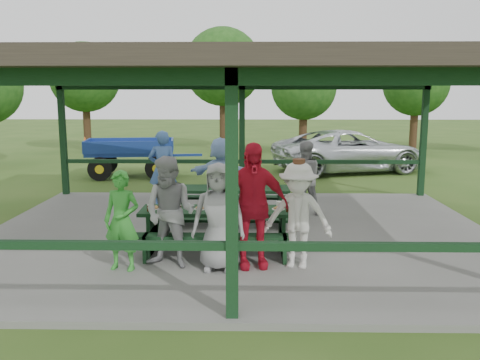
{
  "coord_description": "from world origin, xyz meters",
  "views": [
    {
      "loc": [
        0.21,
        -9.68,
        2.82
      ],
      "look_at": [
        0.03,
        -0.3,
        1.2
      ],
      "focal_mm": 38.0,
      "sensor_mm": 36.0,
      "label": 1
    }
  ],
  "objects_px": {
    "contestant_grey_mid": "(219,217)",
    "contestant_red": "(252,205)",
    "spectator_grey": "(304,178)",
    "spectator_blue": "(163,169)",
    "contestant_white_fedora": "(298,215)",
    "picnic_table_far": "(230,201)",
    "pickup_truck": "(349,151)",
    "spectator_lblue": "(221,176)",
    "picnic_table_near": "(217,225)",
    "contestant_green": "(122,221)",
    "contestant_grey_left": "(170,212)",
    "farm_trailer": "(131,157)"
  },
  "relations": [
    {
      "from": "contestant_red",
      "to": "pickup_truck",
      "type": "distance_m",
      "value": 11.08
    },
    {
      "from": "contestant_red",
      "to": "contestant_white_fedora",
      "type": "xyz_separation_m",
      "value": [
        0.72,
        0.0,
        -0.15
      ]
    },
    {
      "from": "picnic_table_far",
      "to": "contestant_grey_left",
      "type": "relative_size",
      "value": 1.4
    },
    {
      "from": "contestant_grey_mid",
      "to": "contestant_red",
      "type": "bearing_deg",
      "value": 20.08
    },
    {
      "from": "contestant_grey_mid",
      "to": "spectator_grey",
      "type": "distance_m",
      "value": 4.11
    },
    {
      "from": "contestant_red",
      "to": "contestant_white_fedora",
      "type": "relative_size",
      "value": 1.15
    },
    {
      "from": "contestant_red",
      "to": "spectator_blue",
      "type": "height_order",
      "value": "contestant_red"
    },
    {
      "from": "contestant_grey_left",
      "to": "contestant_red",
      "type": "height_order",
      "value": "contestant_red"
    },
    {
      "from": "picnic_table_far",
      "to": "contestant_grey_mid",
      "type": "relative_size",
      "value": 1.47
    },
    {
      "from": "contestant_grey_left",
      "to": "contestant_white_fedora",
      "type": "bearing_deg",
      "value": 18.44
    },
    {
      "from": "contestant_grey_left",
      "to": "spectator_blue",
      "type": "xyz_separation_m",
      "value": [
        -0.85,
        4.27,
        0.04
      ]
    },
    {
      "from": "pickup_truck",
      "to": "spectator_lblue",
      "type": "bearing_deg",
      "value": 133.09
    },
    {
      "from": "picnic_table_near",
      "to": "picnic_table_far",
      "type": "distance_m",
      "value": 2.01
    },
    {
      "from": "contestant_grey_left",
      "to": "spectator_grey",
      "type": "height_order",
      "value": "contestant_grey_left"
    },
    {
      "from": "picnic_table_near",
      "to": "contestant_grey_left",
      "type": "distance_m",
      "value": 1.12
    },
    {
      "from": "picnic_table_near",
      "to": "spectator_blue",
      "type": "distance_m",
      "value": 3.82
    },
    {
      "from": "contestant_grey_mid",
      "to": "spectator_blue",
      "type": "bearing_deg",
      "value": 114.87
    },
    {
      "from": "contestant_green",
      "to": "contestant_red",
      "type": "height_order",
      "value": "contestant_red"
    },
    {
      "from": "spectator_lblue",
      "to": "contestant_grey_mid",
      "type": "bearing_deg",
      "value": 109.9
    },
    {
      "from": "picnic_table_far",
      "to": "spectator_grey",
      "type": "height_order",
      "value": "spectator_grey"
    },
    {
      "from": "contestant_red",
      "to": "pickup_truck",
      "type": "relative_size",
      "value": 0.36
    },
    {
      "from": "contestant_grey_left",
      "to": "contestant_grey_mid",
      "type": "height_order",
      "value": "contestant_grey_left"
    },
    {
      "from": "contestant_green",
      "to": "contestant_white_fedora",
      "type": "bearing_deg",
      "value": 13.73
    },
    {
      "from": "contestant_white_fedora",
      "to": "spectator_lblue",
      "type": "distance_m",
      "value": 3.8
    },
    {
      "from": "spectator_grey",
      "to": "spectator_blue",
      "type": "bearing_deg",
      "value": -13.21
    },
    {
      "from": "picnic_table_near",
      "to": "contestant_grey_left",
      "type": "height_order",
      "value": "contestant_grey_left"
    },
    {
      "from": "picnic_table_far",
      "to": "picnic_table_near",
      "type": "bearing_deg",
      "value": -94.3
    },
    {
      "from": "spectator_grey",
      "to": "contestant_red",
      "type": "bearing_deg",
      "value": 69.47
    },
    {
      "from": "spectator_blue",
      "to": "contestant_red",
      "type": "bearing_deg",
      "value": 105.59
    },
    {
      "from": "picnic_table_near",
      "to": "spectator_lblue",
      "type": "relative_size",
      "value": 1.49
    },
    {
      "from": "contestant_green",
      "to": "contestant_white_fedora",
      "type": "height_order",
      "value": "contestant_white_fedora"
    },
    {
      "from": "spectator_grey",
      "to": "farm_trailer",
      "type": "height_order",
      "value": "spectator_grey"
    },
    {
      "from": "picnic_table_near",
      "to": "contestant_grey_mid",
      "type": "distance_m",
      "value": 0.98
    },
    {
      "from": "contestant_grey_mid",
      "to": "spectator_grey",
      "type": "bearing_deg",
      "value": 70.25
    },
    {
      "from": "picnic_table_far",
      "to": "spectator_grey",
      "type": "xyz_separation_m",
      "value": [
        1.63,
        0.83,
        0.36
      ]
    },
    {
      "from": "contestant_grey_mid",
      "to": "farm_trailer",
      "type": "relative_size",
      "value": 0.43
    },
    {
      "from": "picnic_table_far",
      "to": "spectator_blue",
      "type": "height_order",
      "value": "spectator_blue"
    },
    {
      "from": "contestant_white_fedora",
      "to": "spectator_lblue",
      "type": "relative_size",
      "value": 0.98
    },
    {
      "from": "contestant_white_fedora",
      "to": "spectator_grey",
      "type": "xyz_separation_m",
      "value": [
        0.47,
        3.6,
        -0.0
      ]
    },
    {
      "from": "contestant_grey_mid",
      "to": "spectator_blue",
      "type": "relative_size",
      "value": 0.91
    },
    {
      "from": "contestant_white_fedora",
      "to": "spectator_grey",
      "type": "relative_size",
      "value": 1.03
    },
    {
      "from": "spectator_blue",
      "to": "pickup_truck",
      "type": "relative_size",
      "value": 0.34
    },
    {
      "from": "contestant_green",
      "to": "contestant_white_fedora",
      "type": "distance_m",
      "value": 2.73
    },
    {
      "from": "contestant_green",
      "to": "farm_trailer",
      "type": "xyz_separation_m",
      "value": [
        -2.08,
        9.46,
        -0.2
      ]
    },
    {
      "from": "contestant_grey_left",
      "to": "spectator_grey",
      "type": "xyz_separation_m",
      "value": [
        2.47,
        3.63,
        -0.05
      ]
    },
    {
      "from": "picnic_table_far",
      "to": "contestant_red",
      "type": "xyz_separation_m",
      "value": [
        0.44,
        -2.77,
        0.52
      ]
    },
    {
      "from": "pickup_truck",
      "to": "contestant_grey_left",
      "type": "bearing_deg",
      "value": 139.7
    },
    {
      "from": "contestant_grey_mid",
      "to": "spectator_lblue",
      "type": "relative_size",
      "value": 0.96
    },
    {
      "from": "contestant_red",
      "to": "pickup_truck",
      "type": "height_order",
      "value": "contestant_red"
    },
    {
      "from": "contestant_grey_mid",
      "to": "pickup_truck",
      "type": "relative_size",
      "value": 0.31
    }
  ]
}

